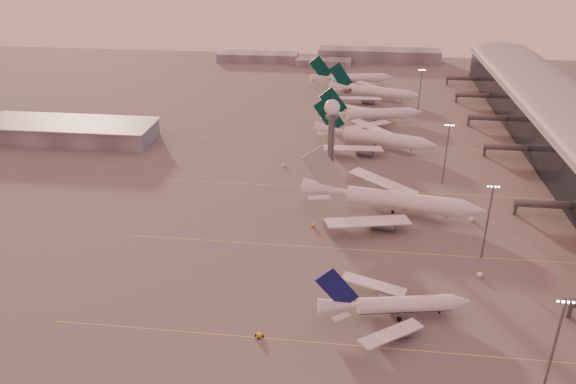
# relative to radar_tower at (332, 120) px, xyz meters

# --- Properties ---
(ground) EXTENTS (700.00, 700.00, 0.00)m
(ground) POSITION_rel_radar_tower_xyz_m (-5.00, -120.00, -20.95)
(ground) COLOR #5F5D5D
(ground) RESTS_ON ground
(taxiway_markings) EXTENTS (180.00, 185.25, 0.02)m
(taxiway_markings) POSITION_rel_radar_tower_xyz_m (25.00, -64.00, -20.94)
(taxiway_markings) COLOR #D9D14C
(taxiway_markings) RESTS_ON ground
(hangar) EXTENTS (82.00, 27.00, 8.50)m
(hangar) POSITION_rel_radar_tower_xyz_m (-125.00, 20.00, -16.63)
(hangar) COLOR slate
(hangar) RESTS_ON ground
(radar_tower) EXTENTS (6.40, 6.40, 31.10)m
(radar_tower) POSITION_rel_radar_tower_xyz_m (0.00, 0.00, 0.00)
(radar_tower) COLOR #54575C
(radar_tower) RESTS_ON ground
(mast_a) EXTENTS (3.60, 0.56, 25.00)m
(mast_a) POSITION_rel_radar_tower_xyz_m (53.00, -120.00, -7.21)
(mast_a) COLOR #54575C
(mast_a) RESTS_ON ground
(mast_b) EXTENTS (3.60, 0.56, 25.00)m
(mast_b) POSITION_rel_radar_tower_xyz_m (50.00, -65.00, -7.21)
(mast_b) COLOR #54575C
(mast_b) RESTS_ON ground
(mast_c) EXTENTS (3.60, 0.56, 25.00)m
(mast_c) POSITION_rel_radar_tower_xyz_m (45.00, -10.00, -7.21)
(mast_c) COLOR #54575C
(mast_c) RESTS_ON ground
(mast_d) EXTENTS (3.60, 0.56, 25.00)m
(mast_d) POSITION_rel_radar_tower_xyz_m (43.00, 80.00, -7.21)
(mast_d) COLOR #54575C
(mast_d) RESTS_ON ground
(distant_horizon) EXTENTS (165.00, 37.50, 9.00)m
(distant_horizon) POSITION_rel_radar_tower_xyz_m (-2.38, 205.14, -17.06)
(distant_horizon) COLOR slate
(distant_horizon) RESTS_ON ground
(narrowbody_mid) EXTENTS (40.53, 32.06, 15.97)m
(narrowbody_mid) POSITION_rel_radar_tower_xyz_m (21.71, -97.73, -17.72)
(narrowbody_mid) COLOR white
(narrowbody_mid) RESTS_ON ground
(widebody_white) EXTENTS (64.35, 51.14, 22.79)m
(widebody_white) POSITION_rel_radar_tower_xyz_m (23.47, -38.88, -17.00)
(widebody_white) COLOR white
(widebody_white) RESTS_ON ground
(greentail_a) EXTENTS (56.81, 45.19, 21.28)m
(greentail_a) POSITION_rel_radar_tower_xyz_m (18.50, 26.26, -17.19)
(greentail_a) COLOR white
(greentail_a) RESTS_ON ground
(greentail_b) EXTENTS (53.45, 42.67, 19.75)m
(greentail_b) POSITION_rel_radar_tower_xyz_m (18.27, 62.26, -17.46)
(greentail_b) COLOR white
(greentail_b) RESTS_ON ground
(greentail_c) EXTENTS (53.62, 42.73, 19.93)m
(greentail_c) POSITION_rel_radar_tower_xyz_m (20.01, 106.15, -17.43)
(greentail_c) COLOR white
(greentail_c) RESTS_ON ground
(greentail_d) EXTENTS (53.30, 42.57, 19.66)m
(greentail_d) POSITION_rel_radar_tower_xyz_m (6.61, 136.28, -17.48)
(greentail_d) COLOR white
(greentail_d) RESTS_ON ground
(gsv_catering_a) EXTENTS (6.16, 4.15, 4.64)m
(gsv_catering_a) POSITION_rel_radar_tower_xyz_m (46.59, -120.41, -18.63)
(gsv_catering_a) COLOR gold
(gsv_catering_a) RESTS_ON ground
(gsv_tug_mid) EXTENTS (4.27, 4.37, 1.09)m
(gsv_tug_mid) POSITION_rel_radar_tower_xyz_m (-11.72, -109.82, -20.39)
(gsv_tug_mid) COLOR gold
(gsv_tug_mid) RESTS_ON ground
(gsv_truck_b) EXTENTS (6.29, 2.62, 2.49)m
(gsv_truck_b) POSITION_rel_radar_tower_xyz_m (47.96, -75.99, -19.68)
(gsv_truck_b) COLOR white
(gsv_truck_b) RESTS_ON ground
(gsv_truck_c) EXTENTS (5.19, 5.15, 2.17)m
(gsv_truck_c) POSITION_rel_radar_tower_xyz_m (-2.86, -51.65, -19.84)
(gsv_truck_c) COLOR gold
(gsv_truck_c) RESTS_ON ground
(gsv_catering_b) EXTENTS (6.02, 3.50, 4.64)m
(gsv_catering_b) POSITION_rel_radar_tower_xyz_m (51.36, -41.17, -18.63)
(gsv_catering_b) COLOR white
(gsv_catering_b) RESTS_ON ground
(gsv_tug_far) EXTENTS (3.38, 4.07, 1.00)m
(gsv_tug_far) POSITION_rel_radar_tower_xyz_m (-0.86, -12.21, -20.43)
(gsv_tug_far) COLOR gold
(gsv_tug_far) RESTS_ON ground
(gsv_truck_d) EXTENTS (3.33, 5.78, 2.20)m
(gsv_truck_d) POSITION_rel_radar_tower_xyz_m (-19.52, -0.49, -19.83)
(gsv_truck_d) COLOR white
(gsv_truck_d) RESTS_ON ground
(gsv_tug_hangar) EXTENTS (4.28, 2.99, 1.13)m
(gsv_tug_hangar) POSITION_rel_radar_tower_xyz_m (37.53, 36.25, -20.37)
(gsv_tug_hangar) COLOR gold
(gsv_tug_hangar) RESTS_ON ground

